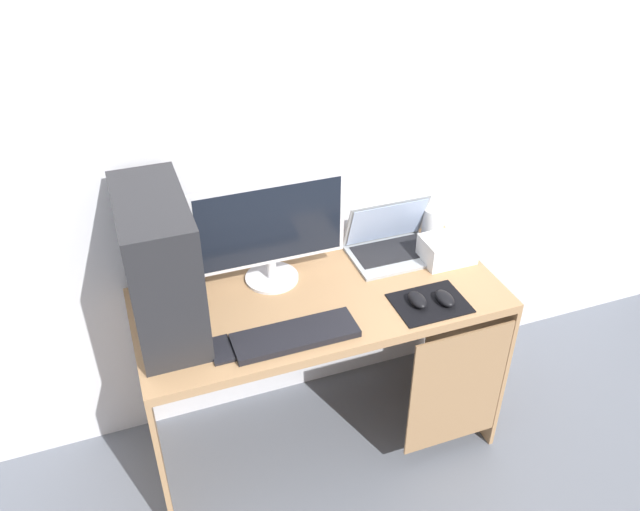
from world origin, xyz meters
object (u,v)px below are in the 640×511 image
laptop (391,243)px  keyboard (295,335)px  monitor (270,232)px  mouse_left (418,300)px  pc_tower (160,266)px  mouse_right (445,298)px  speaker (433,224)px  cell_phone (221,350)px  projector (448,249)px

laptop → keyboard: laptop is taller
monitor → mouse_left: (0.44, -0.32, -0.19)m
pc_tower → keyboard: bearing=-29.6°
mouse_left → mouse_right: bearing=-14.7°
pc_tower → mouse_left: bearing=-13.1°
monitor → laptop: (0.49, 0.02, -0.17)m
laptop → pc_tower: bearing=-171.2°
mouse_right → laptop: bearing=96.5°
speaker → monitor: bearing=-175.4°
mouse_left → mouse_right: (0.09, -0.02, 0.00)m
monitor → keyboard: 0.39m
speaker → mouse_left: 0.46m
mouse_left → cell_phone: mouse_left is taller
speaker → mouse_left: (-0.26, -0.37, -0.05)m
laptop → keyboard: bearing=-145.4°
laptop → speaker: laptop is taller
projector → mouse_left: projector is taller
keyboard → mouse_left: bearing=2.5°
monitor → pc_tower: bearing=-163.2°
speaker → laptop: bearing=-169.4°
monitor → mouse_left: bearing=-35.9°
laptop → keyboard: size_ratio=0.81×
monitor → mouse_right: bearing=-32.7°
pc_tower → cell_phone: 0.34m
speaker → mouse_left: speaker is taller
monitor → mouse_right: (0.54, -0.34, -0.19)m
laptop → cell_phone: size_ratio=2.60×
projector → mouse_left: bearing=-137.9°
laptop → cell_phone: bearing=-156.4°
cell_phone → mouse_left: bearing=-0.2°
pc_tower → mouse_left: (0.84, -0.20, -0.22)m
monitor → cell_phone: (-0.27, -0.32, -0.21)m
pc_tower → laptop: pc_tower is taller
mouse_right → mouse_left: bearing=165.3°
cell_phone → monitor: bearing=49.8°
projector → keyboard: projector is taller
monitor → projector: size_ratio=2.79×
mouse_right → projector: bearing=59.2°
keyboard → mouse_right: bearing=-0.5°
speaker → projector: speaker is taller
laptop → cell_phone: (-0.76, -0.33, -0.04)m
laptop → mouse_right: bearing=-83.5°
mouse_left → cell_phone: (-0.71, 0.00, -0.02)m
pc_tower → mouse_right: size_ratio=5.07×
speaker → projector: (-0.02, -0.16, -0.02)m
laptop → mouse_left: (-0.05, -0.34, -0.02)m
monitor → keyboard: bearing=-93.7°
projector → keyboard: bearing=-161.5°
laptop → speaker: bearing=10.6°
speaker → mouse_right: size_ratio=1.47×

